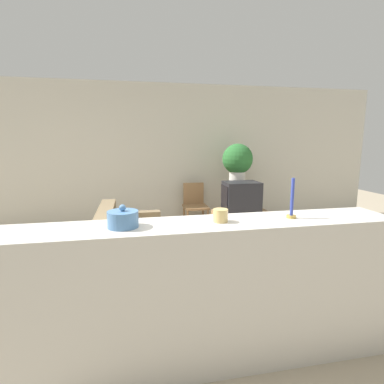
{
  "coord_description": "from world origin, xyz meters",
  "views": [
    {
      "loc": [
        -0.51,
        -2.41,
        1.64
      ],
      "look_at": [
        0.39,
        2.06,
        0.85
      ],
      "focal_mm": 28.0,
      "sensor_mm": 36.0,
      "label": 1
    }
  ],
  "objects_px": {
    "couch": "(129,248)",
    "decorative_bowl": "(123,219)",
    "potted_plant": "(238,160)",
    "wooden_chair": "(195,203)",
    "television": "(241,197)"
  },
  "relations": [
    {
      "from": "couch",
      "to": "wooden_chair",
      "type": "height_order",
      "value": "wooden_chair"
    },
    {
      "from": "wooden_chair",
      "to": "television",
      "type": "bearing_deg",
      "value": -45.73
    },
    {
      "from": "television",
      "to": "decorative_bowl",
      "type": "relative_size",
      "value": 2.99
    },
    {
      "from": "couch",
      "to": "potted_plant",
      "type": "relative_size",
      "value": 2.79
    },
    {
      "from": "wooden_chair",
      "to": "decorative_bowl",
      "type": "height_order",
      "value": "decorative_bowl"
    },
    {
      "from": "couch",
      "to": "decorative_bowl",
      "type": "bearing_deg",
      "value": -89.97
    },
    {
      "from": "couch",
      "to": "potted_plant",
      "type": "xyz_separation_m",
      "value": [
        1.97,
        1.45,
        1.02
      ]
    },
    {
      "from": "television",
      "to": "couch",
      "type": "bearing_deg",
      "value": -152.0
    },
    {
      "from": "couch",
      "to": "television",
      "type": "height_order",
      "value": "television"
    },
    {
      "from": "couch",
      "to": "decorative_bowl",
      "type": "distance_m",
      "value": 2.0
    },
    {
      "from": "wooden_chair",
      "to": "potted_plant",
      "type": "xyz_separation_m",
      "value": [
        0.75,
        -0.23,
        0.82
      ]
    },
    {
      "from": "potted_plant",
      "to": "decorative_bowl",
      "type": "xyz_separation_m",
      "value": [
        -1.97,
        -3.26,
        -0.15
      ]
    },
    {
      "from": "potted_plant",
      "to": "decorative_bowl",
      "type": "distance_m",
      "value": 3.81
    },
    {
      "from": "television",
      "to": "decorative_bowl",
      "type": "xyz_separation_m",
      "value": [
        -1.89,
        -2.81,
        0.44
      ]
    },
    {
      "from": "television",
      "to": "wooden_chair",
      "type": "relative_size",
      "value": 0.73
    }
  ]
}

